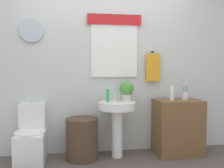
{
  "coord_description": "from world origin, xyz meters",
  "views": [
    {
      "loc": [
        -0.41,
        -2.36,
        1.23
      ],
      "look_at": [
        0.08,
        0.8,
        1.0
      ],
      "focal_mm": 39.37,
      "sensor_mm": 36.0,
      "label": 1
    }
  ],
  "objects_px": {
    "soap_bottle": "(108,95)",
    "toothbrush_cup": "(185,96)",
    "laundry_hamper": "(82,139)",
    "lotion_bottle": "(172,93)",
    "pedestal_sink": "(117,116)",
    "wooden_cabinet": "(178,127)",
    "toilet": "(31,139)",
    "potted_plant": "(126,90)"
  },
  "relations": [
    {
      "from": "potted_plant",
      "to": "wooden_cabinet",
      "type": "bearing_deg",
      "value": -4.74
    },
    {
      "from": "lotion_bottle",
      "to": "toothbrush_cup",
      "type": "distance_m",
      "value": 0.23
    },
    {
      "from": "pedestal_sink",
      "to": "soap_bottle",
      "type": "xyz_separation_m",
      "value": [
        -0.12,
        0.05,
        0.27
      ]
    },
    {
      "from": "potted_plant",
      "to": "lotion_bottle",
      "type": "relative_size",
      "value": 1.28
    },
    {
      "from": "wooden_cabinet",
      "to": "lotion_bottle",
      "type": "bearing_deg",
      "value": -159.88
    },
    {
      "from": "soap_bottle",
      "to": "lotion_bottle",
      "type": "distance_m",
      "value": 0.88
    },
    {
      "from": "lotion_bottle",
      "to": "toilet",
      "type": "bearing_deg",
      "value": 177.69
    },
    {
      "from": "laundry_hamper",
      "to": "wooden_cabinet",
      "type": "xyz_separation_m",
      "value": [
        1.33,
        0.0,
        0.11
      ]
    },
    {
      "from": "soap_bottle",
      "to": "toothbrush_cup",
      "type": "distance_m",
      "value": 1.09
    },
    {
      "from": "pedestal_sink",
      "to": "laundry_hamper",
      "type": "bearing_deg",
      "value": 180.0
    },
    {
      "from": "toilet",
      "to": "pedestal_sink",
      "type": "relative_size",
      "value": 1.0
    },
    {
      "from": "toilet",
      "to": "potted_plant",
      "type": "distance_m",
      "value": 1.41
    },
    {
      "from": "laundry_hamper",
      "to": "toothbrush_cup",
      "type": "height_order",
      "value": "toothbrush_cup"
    },
    {
      "from": "laundry_hamper",
      "to": "toothbrush_cup",
      "type": "bearing_deg",
      "value": 0.8
    },
    {
      "from": "toilet",
      "to": "potted_plant",
      "type": "xyz_separation_m",
      "value": [
        1.26,
        0.02,
        0.62
      ]
    },
    {
      "from": "toilet",
      "to": "wooden_cabinet",
      "type": "relative_size",
      "value": 0.99
    },
    {
      "from": "potted_plant",
      "to": "toothbrush_cup",
      "type": "xyz_separation_m",
      "value": [
        0.83,
        -0.04,
        -0.09
      ]
    },
    {
      "from": "pedestal_sink",
      "to": "potted_plant",
      "type": "height_order",
      "value": "potted_plant"
    },
    {
      "from": "laundry_hamper",
      "to": "lotion_bottle",
      "type": "bearing_deg",
      "value": -1.87
    },
    {
      "from": "wooden_cabinet",
      "to": "pedestal_sink",
      "type": "bearing_deg",
      "value": 180.0
    },
    {
      "from": "toilet",
      "to": "lotion_bottle",
      "type": "bearing_deg",
      "value": -2.31
    },
    {
      "from": "lotion_bottle",
      "to": "soap_bottle",
      "type": "bearing_deg",
      "value": 174.12
    },
    {
      "from": "toilet",
      "to": "laundry_hamper",
      "type": "bearing_deg",
      "value": -3.14
    },
    {
      "from": "toilet",
      "to": "soap_bottle",
      "type": "height_order",
      "value": "soap_bottle"
    },
    {
      "from": "pedestal_sink",
      "to": "wooden_cabinet",
      "type": "height_order",
      "value": "wooden_cabinet"
    },
    {
      "from": "wooden_cabinet",
      "to": "lotion_bottle",
      "type": "height_order",
      "value": "lotion_bottle"
    },
    {
      "from": "soap_bottle",
      "to": "lotion_bottle",
      "type": "relative_size",
      "value": 0.78
    },
    {
      "from": "soap_bottle",
      "to": "potted_plant",
      "type": "height_order",
      "value": "potted_plant"
    },
    {
      "from": "toilet",
      "to": "lotion_bottle",
      "type": "height_order",
      "value": "lotion_bottle"
    },
    {
      "from": "laundry_hamper",
      "to": "soap_bottle",
      "type": "xyz_separation_m",
      "value": [
        0.35,
        0.05,
        0.56
      ]
    },
    {
      "from": "pedestal_sink",
      "to": "wooden_cabinet",
      "type": "bearing_deg",
      "value": 0.0
    },
    {
      "from": "pedestal_sink",
      "to": "soap_bottle",
      "type": "relative_size",
      "value": 4.57
    },
    {
      "from": "wooden_cabinet",
      "to": "laundry_hamper",
      "type": "bearing_deg",
      "value": 180.0
    },
    {
      "from": "pedestal_sink",
      "to": "toothbrush_cup",
      "type": "relative_size",
      "value": 4.07
    },
    {
      "from": "toothbrush_cup",
      "to": "laundry_hamper",
      "type": "bearing_deg",
      "value": -179.2
    },
    {
      "from": "pedestal_sink",
      "to": "toothbrush_cup",
      "type": "xyz_separation_m",
      "value": [
        0.97,
        0.02,
        0.25
      ]
    },
    {
      "from": "toilet",
      "to": "laundry_hamper",
      "type": "relative_size",
      "value": 1.38
    },
    {
      "from": "toothbrush_cup",
      "to": "wooden_cabinet",
      "type": "bearing_deg",
      "value": -169.58
    },
    {
      "from": "soap_bottle",
      "to": "potted_plant",
      "type": "bearing_deg",
      "value": 2.2
    },
    {
      "from": "soap_bottle",
      "to": "toothbrush_cup",
      "type": "height_order",
      "value": "toothbrush_cup"
    },
    {
      "from": "laundry_hamper",
      "to": "lotion_bottle",
      "type": "height_order",
      "value": "lotion_bottle"
    },
    {
      "from": "laundry_hamper",
      "to": "soap_bottle",
      "type": "bearing_deg",
      "value": 8.12
    }
  ]
}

